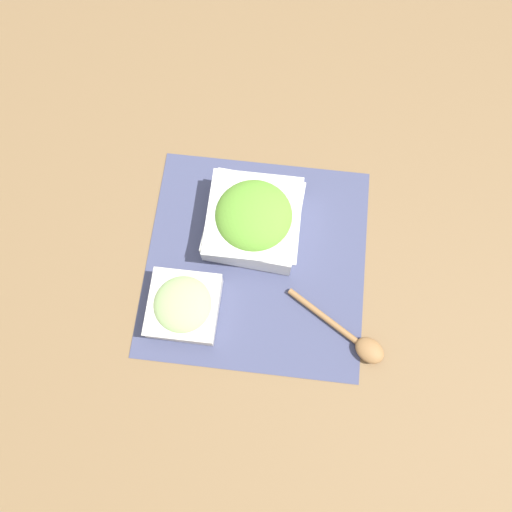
# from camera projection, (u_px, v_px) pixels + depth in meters

# --- Properties ---
(ground_plane) EXTENTS (3.00, 3.00, 0.00)m
(ground_plane) POSITION_uv_depth(u_px,v_px,m) (256.00, 261.00, 1.03)
(ground_plane) COLOR olive
(placemat) EXTENTS (0.45, 0.45, 0.00)m
(placemat) POSITION_uv_depth(u_px,v_px,m) (256.00, 261.00, 1.02)
(placemat) COLOR #474C70
(placemat) RESTS_ON ground_plane
(lettuce_bowl) EXTENTS (0.19, 0.19, 0.10)m
(lettuce_bowl) POSITION_uv_depth(u_px,v_px,m) (254.00, 219.00, 1.00)
(lettuce_bowl) COLOR white
(lettuce_bowl) RESTS_ON placemat
(cucumber_bowl) EXTENTS (0.13, 0.13, 0.06)m
(cucumber_bowl) POSITION_uv_depth(u_px,v_px,m) (184.00, 306.00, 0.96)
(cucumber_bowl) COLOR silver
(cucumber_bowl) RESTS_ON placemat
(wooden_spoon) EXTENTS (0.14, 0.20, 0.03)m
(wooden_spoon) POSITION_uv_depth(u_px,v_px,m) (357.00, 341.00, 0.96)
(wooden_spoon) COLOR #9E7042
(wooden_spoon) RESTS_ON placemat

